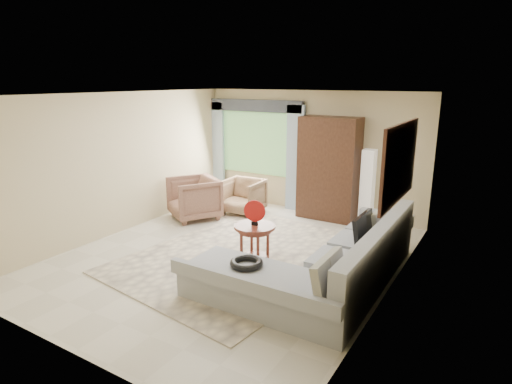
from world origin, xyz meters
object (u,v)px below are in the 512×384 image
Objects in this scene: potted_plant at (207,191)px; armchair_left at (194,198)px; tv_screen at (364,231)px; armchair_right at (243,196)px; coffee_table at (255,244)px; floor_lamp at (367,187)px; armoire at (329,169)px; sectional_sofa at (331,269)px.

armchair_left is at bearing -64.71° from potted_plant.
tv_screen is 0.90× the size of armchair_right.
floor_lamp is at bearing 72.73° from coffee_table.
floor_lamp is at bearing 12.72° from armchair_right.
armchair_left is 2.85m from armoire.
sectional_sofa reaches higher than armchair_right.
tv_screen is 0.49× the size of floor_lamp.
armoire reaches higher than tv_screen.
armoire is (1.69, 0.65, 0.68)m from armchair_right.
armchair_left is at bearing -132.54° from armchair_right.
potted_plant is (-1.20, 0.29, -0.11)m from armchair_right.
sectional_sofa is 3.24m from armoire.
floor_lamp is (-0.43, 2.96, 0.47)m from sectional_sofa.
sectional_sofa reaches higher than coffee_table.
coffee_table is 2.86m from armoire.
floor_lamp is at bearing 6.46° from potted_plant.
armoire is (2.88, 0.36, 0.79)m from potted_plant.
armchair_left is 1.16× the size of armchair_right.
sectional_sofa is 4.84m from potted_plant.
sectional_sofa reaches higher than armchair_left.
potted_plant is at bearing 139.28° from coffee_table.
coffee_table is 0.78× the size of armchair_right.
sectional_sofa is 0.75m from tv_screen.
coffee_table is 2.63m from armchair_left.
sectional_sofa is 4.22× the size of armchair_right.
floor_lamp reaches higher than tv_screen.
potted_plant is (-4.38, 1.99, -0.46)m from tv_screen.
tv_screen is 0.35× the size of armoire.
armchair_right is at bearing -164.10° from floor_lamp.
armoire is at bearing 63.60° from armchair_left.
coffee_table is (-1.31, 0.13, 0.05)m from sectional_sofa.
armchair_left is 1.82× the size of potted_plant.
coffee_table is at bearing -164.86° from tv_screen.
armchair_right is 0.55× the size of floor_lamp.
armchair_left is at bearing 158.31° from sectional_sofa.
floor_lamp reaches higher than sectional_sofa.
armchair_right is 2.61m from floor_lamp.
tv_screen is 3.97m from armchair_left.
potted_plant is 0.35× the size of floor_lamp.
sectional_sofa is 3.69m from armchair_right.
floor_lamp is (3.16, 1.53, 0.32)m from armchair_left.
armoire is at bearing 7.06° from potted_plant.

